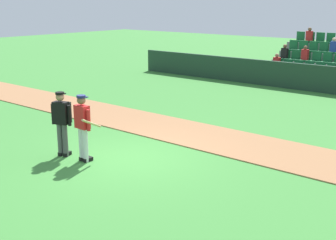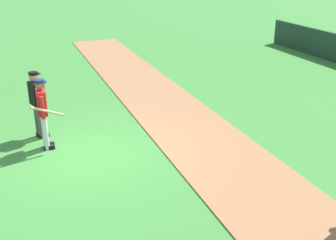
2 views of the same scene
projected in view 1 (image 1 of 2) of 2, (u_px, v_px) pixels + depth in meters
ground_plane at (129, 158)px, 11.99m from camera, size 80.00×80.00×0.00m
infield_dirt_path at (193, 134)px, 14.13m from camera, size 28.00×2.38×0.03m
dugout_fence at (310, 78)px, 20.73m from camera, size 20.00×0.16×1.24m
stadium_bleachers at (329, 69)px, 22.42m from camera, size 5.55×3.80×2.70m
batter_red_jersey at (83, 126)px, 11.50m from camera, size 0.68×0.78×1.76m
umpire_home_plate at (62, 120)px, 11.91m from camera, size 0.56×0.40×1.76m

